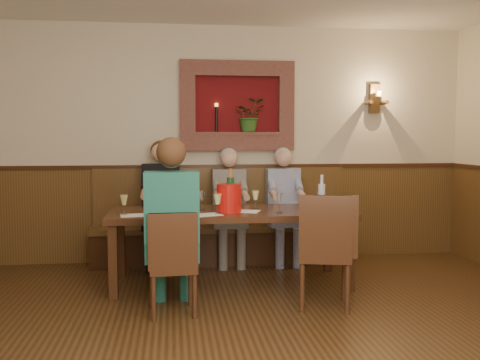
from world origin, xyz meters
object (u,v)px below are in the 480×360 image
object	(u,v)px
bench	(222,235)
person_chair_front	(172,240)
person_bench_right	(284,216)
wine_bottle_green_b	(161,196)
chair_near_left	(173,284)
person_bench_mid	(230,217)
chair_near_right	(324,274)
spittoon_bucket	(229,198)
wine_bottle_green_a	(231,193)
water_bottle	(322,197)
dining_table	(231,218)
person_bench_left	(161,215)

from	to	relation	value
bench	person_chair_front	world-z (taller)	person_chair_front
bench	person_bench_right	size ratio (longest dim) A/B	2.21
person_bench_right	wine_bottle_green_b	distance (m)	1.64
chair_near_left	person_bench_mid	xyz separation A→B (m)	(0.66, 1.69, 0.30)
bench	chair_near_right	xyz separation A→B (m)	(0.73, -1.76, -0.04)
chair_near_left	person_chair_front	size ratio (longest dim) A/B	0.59
spittoon_bucket	wine_bottle_green_b	bearing A→B (deg)	163.77
chair_near_right	person_bench_right	xyz separation A→B (m)	(-0.01, 1.65, 0.27)
chair_near_right	wine_bottle_green_a	bearing A→B (deg)	143.83
wine_bottle_green_b	water_bottle	size ratio (longest dim) A/B	0.99
dining_table	wine_bottle_green_a	xyz separation A→B (m)	(0.00, 0.05, 0.25)
dining_table	bench	world-z (taller)	bench
dining_table	person_bench_left	world-z (taller)	person_bench_left
dining_table	person_chair_front	world-z (taller)	person_chair_front
chair_near_left	water_bottle	bearing A→B (deg)	18.50
person_bench_left	spittoon_bucket	distance (m)	1.21
dining_table	person_bench_left	size ratio (longest dim) A/B	1.66
dining_table	spittoon_bucket	size ratio (longest dim) A/B	8.78
person_chair_front	person_bench_mid	bearing A→B (deg)	67.73
wine_bottle_green_a	person_bench_right	bearing A→B (deg)	47.64
chair_near_left	person_bench_right	bearing A→B (deg)	47.98
person_bench_left	person_bench_right	size ratio (longest dim) A/B	1.06
wine_bottle_green_b	water_bottle	xyz separation A→B (m)	(1.56, -0.32, 0.00)
wine_bottle_green_a	water_bottle	world-z (taller)	wine_bottle_green_a
dining_table	chair_near_right	bearing A→B (deg)	-48.14
chair_near_left	wine_bottle_green_b	size ratio (longest dim) A/B	2.43
person_bench_mid	person_chair_front	size ratio (longest dim) A/B	0.91
chair_near_right	person_bench_right	distance (m)	1.68
spittoon_bucket	water_bottle	distance (m)	0.90
dining_table	person_bench_left	xyz separation A→B (m)	(-0.71, 0.84, -0.08)
chair_near_left	person_chair_front	world-z (taller)	person_chair_front
chair_near_right	person_bench_left	bearing A→B (deg)	144.88
bench	chair_near_left	xyz separation A→B (m)	(-0.58, -1.79, -0.07)
dining_table	person_bench_left	distance (m)	1.10
person_bench_left	person_bench_mid	world-z (taller)	person_bench_left
person_bench_mid	wine_bottle_green_b	xyz separation A→B (m)	(-0.77, -0.76, 0.34)
person_chair_front	wine_bottle_green_a	distance (m)	1.06
bench	chair_near_right	size ratio (longest dim) A/B	3.00
bench	person_bench_right	xyz separation A→B (m)	(0.72, -0.10, 0.23)
person_bench_left	bench	bearing A→B (deg)	8.55
chair_near_right	person_bench_right	world-z (taller)	person_bench_right
person_bench_left	person_bench_right	xyz separation A→B (m)	(1.43, 0.00, -0.04)
wine_bottle_green_a	wine_bottle_green_b	bearing A→B (deg)	177.96
person_chair_front	wine_bottle_green_b	size ratio (longest dim) A/B	4.09
bench	wine_bottle_green_a	world-z (taller)	wine_bottle_green_a
person_bench_mid	person_bench_left	bearing A→B (deg)	-179.79
person_bench_right	person_chair_front	xyz separation A→B (m)	(-1.31, -1.62, 0.06)
person_bench_left	person_bench_mid	bearing A→B (deg)	0.21
chair_near_left	person_bench_right	distance (m)	2.16
chair_near_right	wine_bottle_green_a	distance (m)	1.29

